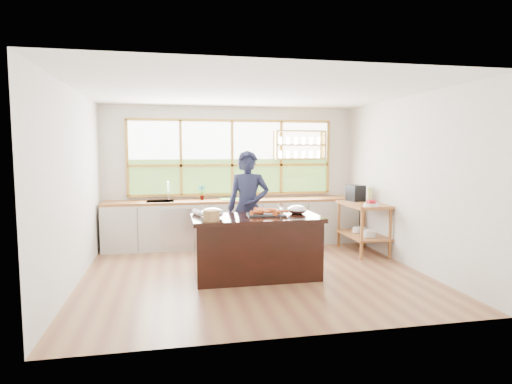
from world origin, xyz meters
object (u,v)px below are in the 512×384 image
object	(u,v)px
island	(256,247)
wicker_basket	(211,215)
cook	(248,208)
espresso_machine	(356,193)

from	to	relation	value
island	wicker_basket	world-z (taller)	wicker_basket
wicker_basket	island	bearing A→B (deg)	20.64
cook	espresso_machine	xyz separation A→B (m)	(2.18, 0.76, 0.13)
island	wicker_basket	distance (m)	0.89
island	wicker_basket	bearing A→B (deg)	-159.36
cook	espresso_machine	world-z (taller)	cook
cook	espresso_machine	bearing A→B (deg)	33.55
espresso_machine	wicker_basket	distance (m)	3.33
cook	wicker_basket	world-z (taller)	cook
island	espresso_machine	xyz separation A→B (m)	(2.19, 1.44, 0.60)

